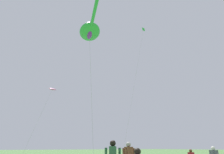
{
  "coord_description": "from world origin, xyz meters",
  "views": [
    {
      "loc": [
        -7.57,
        -4.11,
        1.46
      ],
      "look_at": [
        2.13,
        10.79,
        8.26
      ],
      "focal_mm": 29.66,
      "sensor_mm": 36.0,
      "label": 1
    }
  ],
  "objects": [
    {
      "name": "small_kite_delta_white",
      "position": [
        -0.95,
        21.58,
        9.17
      ],
      "size": [
        3.28,
        0.88,
        9.49
      ],
      "rotation": [
        0.0,
        0.0,
        0.08
      ],
      "color": "pink",
      "rests_on": "ground"
    },
    {
      "name": "big_show_kite",
      "position": [
        1.44,
        15.19,
        16.13
      ],
      "size": [
        4.38,
        8.79,
        16.69
      ],
      "rotation": [
        0.0,
        0.0,
        1.23
      ],
      "color": "green",
      "rests_on": "ground"
    },
    {
      "name": "small_kite_streamer_purple",
      "position": [
        13.48,
        18.16,
        19.84
      ],
      "size": [
        3.39,
        3.94,
        23.13
      ],
      "rotation": [
        0.0,
        0.0,
        -1.21
      ],
      "color": "green",
      "rests_on": "ground"
    }
  ]
}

